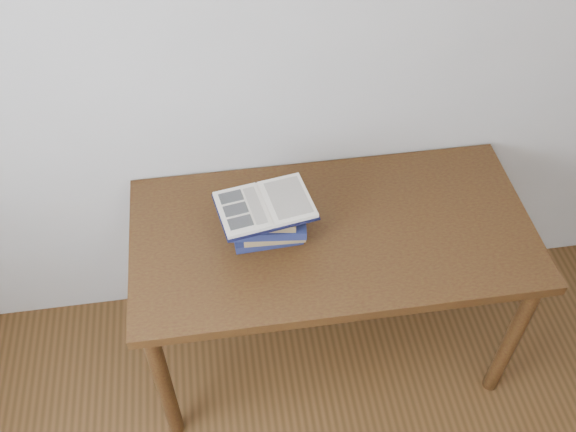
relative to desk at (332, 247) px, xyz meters
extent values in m
cube|color=silver|center=(-0.02, 0.37, 0.62)|extent=(3.50, 0.04, 2.60)
cube|color=#493212|center=(0.00, 0.00, 0.08)|extent=(1.45, 0.72, 0.04)
cylinder|color=#493212|center=(-0.66, -0.30, -0.31)|extent=(0.06, 0.06, 0.73)
cylinder|color=#493212|center=(0.66, -0.30, -0.31)|extent=(0.06, 0.06, 0.73)
cylinder|color=#493212|center=(-0.66, 0.30, -0.31)|extent=(0.06, 0.06, 0.73)
cylinder|color=#493212|center=(0.66, 0.30, -0.31)|extent=(0.06, 0.06, 0.73)
cube|color=#19264C|center=(-0.24, 0.03, 0.11)|extent=(0.25, 0.18, 0.03)
cube|color=#92714B|center=(-0.21, 0.00, 0.15)|extent=(0.22, 0.15, 0.03)
cube|color=#19264C|center=(-0.23, 0.02, 0.18)|extent=(0.28, 0.21, 0.03)
cube|color=#92714B|center=(-0.23, 0.02, 0.21)|extent=(0.22, 0.19, 0.03)
cube|color=#19264C|center=(-0.21, 0.01, 0.24)|extent=(0.24, 0.15, 0.03)
cube|color=black|center=(-0.24, 0.00, 0.25)|extent=(0.35, 0.27, 0.01)
cube|color=silver|center=(-0.32, -0.01, 0.26)|extent=(0.18, 0.23, 0.01)
cube|color=silver|center=(-0.16, 0.02, 0.26)|extent=(0.18, 0.23, 0.01)
cylinder|color=silver|center=(-0.24, 0.00, 0.26)|extent=(0.05, 0.21, 0.01)
cube|color=black|center=(-0.35, 0.05, 0.27)|extent=(0.09, 0.06, 0.00)
cube|color=black|center=(-0.34, -0.01, 0.27)|extent=(0.09, 0.06, 0.00)
cube|color=black|center=(-0.33, -0.07, 0.27)|extent=(0.09, 0.06, 0.00)
cube|color=beige|center=(-0.27, 0.00, 0.27)|extent=(0.07, 0.18, 0.00)
cube|color=beige|center=(-0.16, 0.02, 0.27)|extent=(0.15, 0.19, 0.00)
camera|label=1|loc=(-0.38, -1.46, 1.84)|focal=40.00mm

